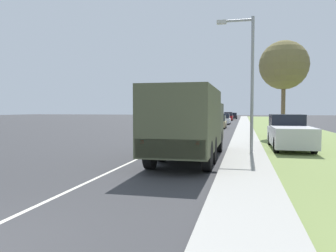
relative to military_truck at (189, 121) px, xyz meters
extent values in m
plane|color=#38383A|center=(-2.19, 30.26, -1.62)|extent=(180.00, 180.00, 0.00)
cube|color=silver|center=(-2.19, 30.26, -1.62)|extent=(0.12, 120.00, 0.00)
cube|color=#ADAAA3|center=(2.31, 30.26, -1.56)|extent=(1.80, 120.00, 0.12)
cube|color=olive|center=(6.71, 30.26, -1.61)|extent=(7.00, 120.00, 0.02)
cube|color=#474C38|center=(0.00, 3.03, -0.14)|extent=(2.32, 2.20, 1.85)
cube|color=#4C5138|center=(0.00, -0.90, 0.12)|extent=(2.32, 5.67, 2.37)
cube|color=#474C38|center=(0.00, -3.69, -0.72)|extent=(2.20, 0.10, 0.60)
cube|color=red|center=(-0.87, -3.71, -0.52)|extent=(0.12, 0.06, 0.12)
cube|color=red|center=(0.87, -3.71, -0.52)|extent=(0.12, 0.06, 0.12)
cylinder|color=black|center=(-1.01, 2.92, -1.09)|extent=(0.30, 1.06, 1.06)
cylinder|color=black|center=(1.01, 2.92, -1.09)|extent=(0.30, 1.06, 1.06)
cylinder|color=black|center=(-1.01, -2.32, -1.09)|extent=(0.30, 1.06, 1.06)
cylinder|color=black|center=(1.01, -2.32, -1.09)|extent=(0.30, 1.06, 1.06)
cylinder|color=black|center=(-1.01, -0.62, -1.09)|extent=(0.30, 1.06, 1.06)
cylinder|color=black|center=(1.01, -0.62, -1.09)|extent=(0.30, 1.06, 1.06)
cube|color=#B7BABF|center=(-3.64, 13.32, -1.14)|extent=(1.86, 4.27, 0.61)
cube|color=black|center=(-3.64, 13.41, -0.52)|extent=(1.64, 1.92, 0.64)
cylinder|color=black|center=(-4.47, 14.69, -1.30)|extent=(0.20, 0.64, 0.64)
cylinder|color=black|center=(-2.81, 14.69, -1.30)|extent=(0.20, 0.64, 0.64)
cylinder|color=black|center=(-4.47, 11.96, -1.30)|extent=(0.20, 0.64, 0.64)
cylinder|color=black|center=(-2.81, 11.96, -1.30)|extent=(0.20, 0.64, 0.64)
cube|color=tan|center=(-0.63, 23.86, -1.12)|extent=(1.82, 3.96, 0.64)
cube|color=black|center=(-0.63, 23.94, -0.47)|extent=(1.60, 1.78, 0.67)
cylinder|color=black|center=(-1.45, 25.13, -1.30)|extent=(0.20, 0.64, 0.64)
cylinder|color=black|center=(0.18, 25.13, -1.30)|extent=(0.20, 0.64, 0.64)
cylinder|color=black|center=(-1.45, 22.60, -1.30)|extent=(0.20, 0.64, 0.64)
cylinder|color=black|center=(0.18, 22.60, -1.30)|extent=(0.20, 0.64, 0.64)
cube|color=silver|center=(-0.68, 34.84, -1.11)|extent=(1.94, 4.32, 0.66)
cube|color=black|center=(-0.68, 34.92, -0.44)|extent=(1.70, 1.94, 0.69)
cylinder|color=black|center=(-1.55, 36.22, -1.30)|extent=(0.20, 0.64, 0.64)
cylinder|color=black|center=(0.19, 36.22, -1.30)|extent=(0.20, 0.64, 0.64)
cylinder|color=black|center=(-1.55, 33.45, -1.30)|extent=(0.20, 0.64, 0.64)
cylinder|color=black|center=(0.19, 33.45, -1.30)|extent=(0.20, 0.64, 0.64)
cube|color=maroon|center=(-0.71, 51.26, -1.08)|extent=(1.71, 4.67, 0.72)
cube|color=black|center=(-0.71, 51.36, -0.35)|extent=(1.50, 2.10, 0.74)
cylinder|color=black|center=(-1.46, 52.76, -1.30)|extent=(0.20, 0.64, 0.64)
cylinder|color=black|center=(0.05, 52.76, -1.30)|extent=(0.20, 0.64, 0.64)
cylinder|color=black|center=(-1.46, 49.77, -1.30)|extent=(0.20, 0.64, 0.64)
cylinder|color=black|center=(0.05, 49.77, -1.30)|extent=(0.20, 0.64, 0.64)
cube|color=black|center=(-0.18, 62.89, -1.14)|extent=(1.85, 4.34, 0.60)
cube|color=black|center=(-0.18, 62.97, -0.52)|extent=(1.63, 1.95, 0.64)
cylinder|color=black|center=(-1.00, 64.28, -1.30)|extent=(0.20, 0.64, 0.64)
cylinder|color=black|center=(0.65, 64.28, -1.30)|extent=(0.20, 0.64, 0.64)
cylinder|color=black|center=(-1.00, 61.50, -1.30)|extent=(0.20, 0.64, 0.64)
cylinder|color=black|center=(0.65, 61.50, -1.30)|extent=(0.20, 0.64, 0.64)
cube|color=silver|center=(4.60, 4.94, -0.94)|extent=(1.95, 5.42, 0.87)
cube|color=black|center=(4.60, 6.51, -0.15)|extent=(1.79, 2.27, 0.72)
cube|color=silver|center=(4.60, 3.81, -0.45)|extent=(1.95, 3.14, 0.12)
cylinder|color=black|center=(3.75, 6.73, -1.22)|extent=(0.24, 0.76, 0.76)
cylinder|color=black|center=(5.46, 6.73, -1.22)|extent=(0.24, 0.76, 0.76)
cylinder|color=black|center=(3.75, 3.16, -1.22)|extent=(0.24, 0.76, 0.76)
cylinder|color=black|center=(5.46, 3.16, -1.22)|extent=(0.24, 0.76, 0.76)
cylinder|color=gray|center=(2.56, 2.01, 1.59)|extent=(0.14, 0.14, 6.18)
cylinder|color=gray|center=(1.86, 2.01, 4.53)|extent=(1.40, 0.11, 0.11)
cube|color=#B2B2AD|center=(1.16, 2.01, 4.50)|extent=(0.44, 0.24, 0.16)
cylinder|color=brown|center=(5.12, 12.86, 0.62)|extent=(0.31, 0.31, 4.44)
sphere|color=olive|center=(5.12, 12.86, 3.85)|extent=(3.68, 3.68, 3.68)
camera|label=1|loc=(2.20, -13.39, 0.48)|focal=35.00mm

